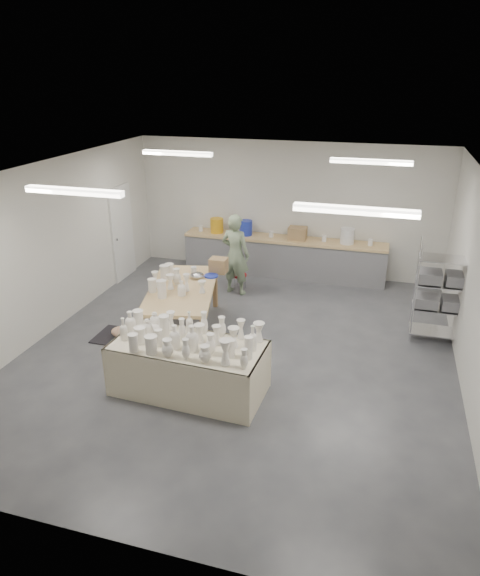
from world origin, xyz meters
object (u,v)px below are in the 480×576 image
(work_table, at_px, (184,286))
(red_stool, at_px, (239,276))
(potter, at_px, (235,254))
(drying_table, at_px, (189,365))

(work_table, bearing_deg, red_stool, 65.34)
(potter, bearing_deg, work_table, 88.55)
(drying_table, height_order, work_table, work_table)
(drying_table, relative_size, potter, 1.31)
(drying_table, bearing_deg, work_table, 116.40)
(work_table, height_order, red_stool, work_table)
(work_table, bearing_deg, potter, 63.75)
(potter, xyz_separation_m, red_stool, (0.00, 0.27, -0.58))
(work_table, xyz_separation_m, potter, (0.42, 1.85, 0.02))
(potter, relative_size, red_stool, 4.83)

